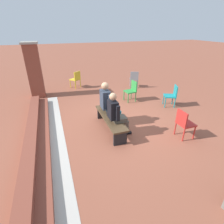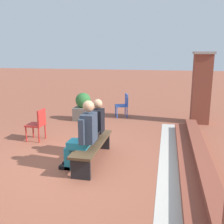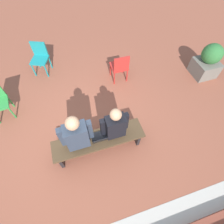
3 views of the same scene
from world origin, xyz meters
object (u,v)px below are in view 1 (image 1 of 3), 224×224
at_px(bench, 110,119).
at_px(plastic_chair_far_right, 134,78).
at_px(plastic_chair_mid_courtyard, 172,95).
at_px(plastic_chair_near_bench_left, 132,90).
at_px(laptop, 110,115).
at_px(plastic_chair_near_bench_right, 184,122).
at_px(person_student, 116,113).
at_px(person_adult, 109,103).
at_px(plastic_chair_by_pillar, 76,78).

relative_size(bench, plastic_chair_far_right, 2.14).
xyz_separation_m(plastic_chair_far_right, plastic_chair_mid_courtyard, (-2.58, -0.37, 0.00)).
relative_size(plastic_chair_mid_courtyard, plastic_chair_near_bench_left, 1.00).
relative_size(laptop, plastic_chair_near_bench_right, 0.38).
xyz_separation_m(laptop, plastic_chair_near_bench_left, (1.94, -1.60, -0.02)).
relative_size(person_student, person_adult, 0.93).
bearing_deg(plastic_chair_mid_courtyard, person_student, 113.50).
xyz_separation_m(person_student, plastic_chair_mid_courtyard, (1.20, -2.76, -0.22)).
xyz_separation_m(bench, person_adult, (0.36, -0.07, 0.39)).
xyz_separation_m(person_adult, plastic_chair_near_bench_right, (-1.42, -1.72, -0.26)).
xyz_separation_m(plastic_chair_far_right, plastic_chair_near_bench_left, (-1.55, 0.87, 0.00)).
bearing_deg(plastic_chair_far_right, person_student, 147.69).
height_order(laptop, plastic_chair_mid_courtyard, plastic_chair_mid_courtyard).
xyz_separation_m(person_student, plastic_chair_by_pillar, (4.75, 0.39, -0.22)).
height_order(plastic_chair_mid_courtyard, plastic_chair_near_bench_left, same).
xyz_separation_m(plastic_chair_by_pillar, plastic_chair_near_bench_left, (-2.52, -1.92, 0.00)).
distance_m(laptop, plastic_chair_by_pillar, 4.47).
relative_size(person_adult, plastic_chair_near_bench_left, 1.67).
relative_size(bench, plastic_chair_by_pillar, 2.14).
bearing_deg(plastic_chair_by_pillar, plastic_chair_near_bench_left, -142.69).
bearing_deg(laptop, person_student, -165.36).
bearing_deg(plastic_chair_near_bench_left, plastic_chair_mid_courtyard, -129.90).
height_order(person_student, laptop, person_student).
height_order(person_adult, plastic_chair_by_pillar, person_adult).
relative_size(plastic_chair_near_bench_right, plastic_chair_near_bench_left, 1.00).
bearing_deg(person_adult, plastic_chair_by_pillar, 5.56).
xyz_separation_m(person_student, laptop, (0.30, 0.08, -0.20)).
distance_m(person_student, plastic_chair_by_pillar, 4.77).
height_order(bench, plastic_chair_mid_courtyard, plastic_chair_mid_courtyard).
bearing_deg(person_student, plastic_chair_near_bench_right, -112.99).
height_order(person_adult, plastic_chair_near_bench_left, person_adult).
xyz_separation_m(laptop, plastic_chair_far_right, (3.49, -2.47, -0.02)).
bearing_deg(person_student, laptop, 14.64).
distance_m(plastic_chair_far_right, plastic_chair_by_pillar, 2.95).
height_order(person_adult, plastic_chair_near_bench_right, person_adult).
bearing_deg(laptop, plastic_chair_mid_courtyard, -72.32).
bearing_deg(laptop, plastic_chair_by_pillar, 4.02).
bearing_deg(person_adult, plastic_chair_mid_courtyard, -79.50).
bearing_deg(bench, plastic_chair_far_right, -35.40).
relative_size(person_student, plastic_chair_mid_courtyard, 1.56).
xyz_separation_m(plastic_chair_far_right, plastic_chair_by_pillar, (0.97, 2.78, 0.00)).
relative_size(person_adult, plastic_chair_by_pillar, 1.67).
xyz_separation_m(person_adult, plastic_chair_far_right, (3.10, -2.39, -0.26)).
bearing_deg(laptop, bench, -22.15).
distance_m(person_student, laptop, 0.37).
distance_m(plastic_chair_far_right, plastic_chair_near_bench_left, 1.78).
relative_size(plastic_chair_by_pillar, plastic_chair_mid_courtyard, 1.00).
bearing_deg(plastic_chair_by_pillar, plastic_chair_far_right, -109.13).
bearing_deg(person_student, plastic_chair_far_right, -32.31).
distance_m(laptop, plastic_chair_near_bench_right, 2.08).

